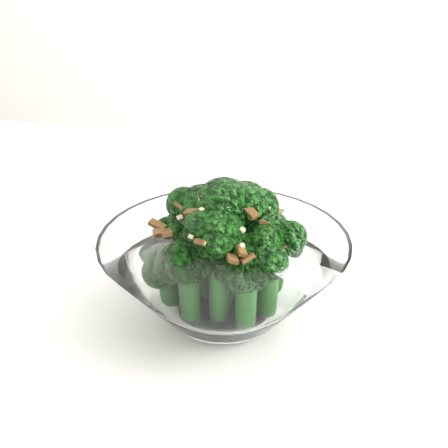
# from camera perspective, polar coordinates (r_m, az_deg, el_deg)

# --- Properties ---
(table) EXTENTS (1.25, 0.88, 0.75)m
(table) POSITION_cam_1_polar(r_m,az_deg,el_deg) (0.56, 4.76, -9.71)
(table) COLOR white
(table) RESTS_ON ground
(broccoli_dish) EXTENTS (0.20, 0.20, 0.12)m
(broccoli_dish) POSITION_cam_1_polar(r_m,az_deg,el_deg) (0.41, 0.08, -4.47)
(broccoli_dish) COLOR white
(broccoli_dish) RESTS_ON table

